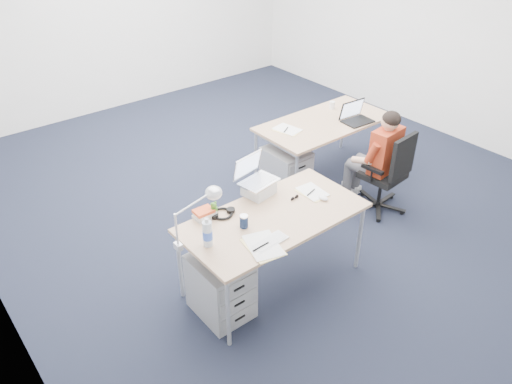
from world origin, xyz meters
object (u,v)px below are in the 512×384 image
(drawer_pedestal_far, at_px, (286,171))
(computer_mouse, at_px, (323,198))
(drawer_pedestal_near, at_px, (221,286))
(book_stack, at_px, (204,214))
(desk_near, at_px, (274,220))
(headphones, at_px, (223,213))
(can_koozie, at_px, (244,221))
(dark_laptop, at_px, (359,112))
(desk_lamp, at_px, (191,219))
(bear_figurine, at_px, (214,209))
(cordless_phone, at_px, (208,236))
(wireless_keyboard, at_px, (270,242))
(water_bottle, at_px, (207,232))
(seated_person, at_px, (374,158))
(sunglasses, at_px, (295,198))
(office_chair, at_px, (383,188))
(far_cup, at_px, (332,105))
(silver_laptop, at_px, (259,177))
(desk_far, at_px, (324,125))

(drawer_pedestal_far, height_order, computer_mouse, computer_mouse)
(drawer_pedestal_near, bearing_deg, book_stack, 72.63)
(desk_near, relative_size, headphones, 6.89)
(drawer_pedestal_far, distance_m, headphones, 1.71)
(drawer_pedestal_near, distance_m, can_koozie, 0.59)
(dark_laptop, bearing_deg, desk_lamp, -160.97)
(bear_figurine, bearing_deg, cordless_phone, -124.94)
(wireless_keyboard, bearing_deg, water_bottle, 140.52)
(desk_lamp, bearing_deg, computer_mouse, -25.38)
(seated_person, relative_size, dark_laptop, 3.38)
(seated_person, height_order, sunglasses, seated_person)
(bear_figurine, relative_size, book_stack, 0.79)
(office_chair, relative_size, headphones, 4.09)
(book_stack, height_order, sunglasses, book_stack)
(dark_laptop, relative_size, far_cup, 3.67)
(sunglasses, relative_size, far_cup, 1.04)
(desk_lamp, distance_m, dark_laptop, 2.81)
(headphones, distance_m, dark_laptop, 2.39)
(far_cup, bearing_deg, dark_laptop, -96.31)
(desk_near, bearing_deg, office_chair, 4.77)
(seated_person, height_order, silver_laptop, seated_person)
(silver_laptop, bearing_deg, desk_near, -117.84)
(far_cup, bearing_deg, drawer_pedestal_near, -153.65)
(silver_laptop, bearing_deg, desk_lamp, -174.61)
(desk_near, relative_size, drawer_pedestal_near, 2.91)
(desk_far, relative_size, silver_laptop, 4.54)
(drawer_pedestal_near, height_order, cordless_phone, cordless_phone)
(desk_far, relative_size, cordless_phone, 9.31)
(cordless_phone, height_order, dark_laptop, dark_laptop)
(seated_person, distance_m, drawer_pedestal_far, 1.01)
(sunglasses, bearing_deg, desk_near, -168.11)
(office_chair, height_order, sunglasses, office_chair)
(computer_mouse, bearing_deg, book_stack, 150.09)
(dark_laptop, bearing_deg, headphones, -162.31)
(computer_mouse, bearing_deg, wireless_keyboard, -173.39)
(cordless_phone, bearing_deg, headphones, 43.46)
(sunglasses, bearing_deg, cordless_phone, -179.90)
(desk_near, height_order, dark_laptop, dark_laptop)
(can_koozie, relative_size, bear_figurine, 0.83)
(drawer_pedestal_far, height_order, wireless_keyboard, wireless_keyboard)
(seated_person, distance_m, water_bottle, 2.38)
(desk_far, relative_size, wireless_keyboard, 5.13)
(office_chair, height_order, cordless_phone, office_chair)
(office_chair, xyz_separation_m, far_cup, (0.34, 1.15, 0.51))
(far_cup, bearing_deg, seated_person, -109.63)
(drawer_pedestal_near, xyz_separation_m, drawer_pedestal_far, (1.69, 1.08, 0.00))
(headphones, relative_size, cordless_phone, 1.35)
(can_koozie, xyz_separation_m, far_cup, (2.34, 1.25, -0.01))
(office_chair, bearing_deg, cordless_phone, 177.63)
(headphones, distance_m, book_stack, 0.16)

